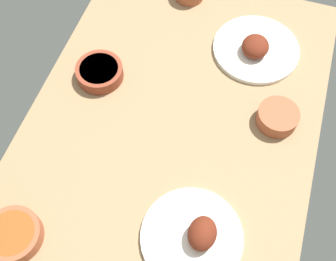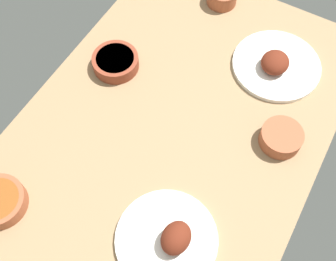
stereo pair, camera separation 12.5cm
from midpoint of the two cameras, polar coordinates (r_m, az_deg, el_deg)
dining_table at (r=128.93cm, az=2.77°, el=-1.11°), size 140.00×90.00×4.00cm
plate_near_viewer at (r=113.59cm, az=3.42°, el=-15.13°), size 27.94×27.94×8.26cm
plate_center_main at (r=145.65cm, az=17.19°, el=8.54°), size 29.77×29.77×7.23cm
bowl_sauce at (r=129.69cm, az=18.14°, el=-1.15°), size 12.80×12.80×5.12cm
bowl_pasta at (r=139.58cm, az=-4.74°, el=9.30°), size 15.54×15.54×4.54cm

